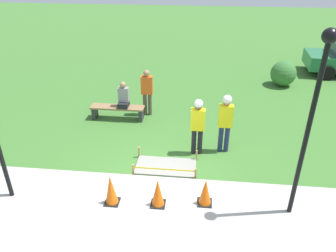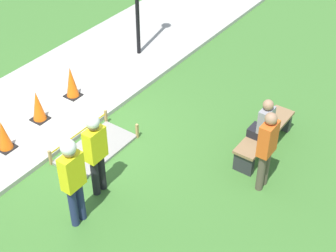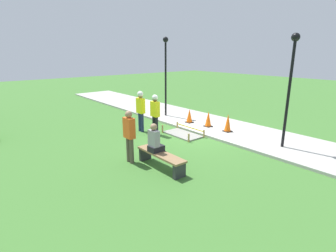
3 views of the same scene
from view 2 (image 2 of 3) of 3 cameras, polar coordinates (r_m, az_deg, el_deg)
name	(u,v)px [view 2 (image 2 of 3)]	position (r m, az deg, el deg)	size (l,w,h in m)	color
ground_plane	(83,136)	(11.04, -9.45, -1.07)	(60.00, 60.00, 0.00)	#3D702D
sidewalk	(32,109)	(11.97, -14.84, 1.80)	(28.00, 3.08, 0.10)	#ADAAA3
wet_concrete_patch	(96,149)	(10.60, -8.02, -2.54)	(1.70, 0.92, 0.34)	gray
traffic_cone_near_patch	(71,82)	(11.92, -10.65, 4.79)	(0.34, 0.34, 0.76)	black
traffic_cone_far_patch	(38,106)	(11.33, -14.23, 2.15)	(0.34, 0.34, 0.71)	black
traffic_cone_sidewalk_edge	(3,135)	(10.73, -17.77, -0.99)	(0.34, 0.34, 0.67)	black
park_bench	(264,136)	(10.52, 10.64, -1.05)	(1.87, 0.44, 0.48)	#2D2D33
person_seated_on_bench	(264,123)	(10.04, 10.61, 0.34)	(0.36, 0.44, 0.89)	black
worker_supervisor	(72,175)	(8.52, -10.54, -5.40)	(0.40, 0.26, 1.81)	navy
worker_assistant	(96,148)	(9.07, -8.04, -2.46)	(0.40, 0.25, 1.73)	black
bystander_in_orange_shirt	(267,147)	(9.29, 10.89, -2.27)	(0.40, 0.22, 1.69)	brown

